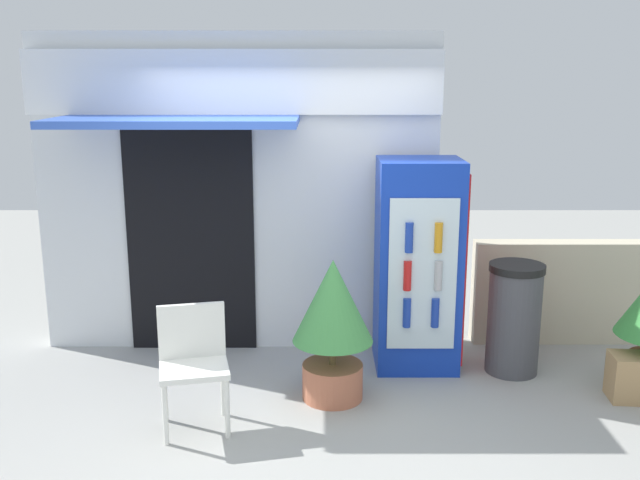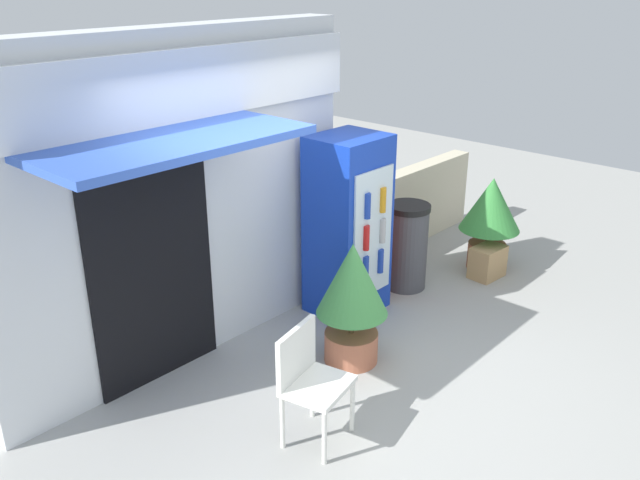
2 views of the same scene
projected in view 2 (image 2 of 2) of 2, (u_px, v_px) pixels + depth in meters
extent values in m
plane|color=#A3A39E|center=(363.00, 392.00, 5.39)|extent=(16.00, 16.00, 0.00)
cube|color=silver|center=(179.00, 202.00, 5.49)|extent=(3.50, 0.31, 2.79)
cube|color=white|center=(184.00, 85.00, 5.00)|extent=(3.50, 0.08, 0.53)
cube|color=blue|center=(174.00, 142.00, 4.57)|extent=(1.94, 0.89, 0.06)
cube|color=black|center=(152.00, 265.00, 5.24)|extent=(1.12, 0.03, 2.02)
cube|color=#1438B2|center=(348.00, 226.00, 6.40)|extent=(0.68, 0.59, 1.77)
cube|color=silver|center=(373.00, 234.00, 6.21)|extent=(0.54, 0.02, 1.24)
cube|color=red|center=(370.00, 216.00, 6.64)|extent=(0.02, 0.53, 1.59)
cylinder|color=#1938A5|center=(365.00, 268.00, 6.23)|extent=(0.06, 0.06, 0.24)
cylinder|color=#1938A5|center=(380.00, 261.00, 6.39)|extent=(0.06, 0.06, 0.24)
cylinder|color=red|center=(366.00, 238.00, 6.11)|extent=(0.06, 0.06, 0.24)
cylinder|color=#B2B2B7|center=(382.00, 231.00, 6.28)|extent=(0.06, 0.06, 0.24)
cylinder|color=#1938A5|center=(367.00, 206.00, 6.00)|extent=(0.06, 0.06, 0.24)
cylinder|color=orange|center=(383.00, 200.00, 6.16)|extent=(0.06, 0.06, 0.24)
cylinder|color=white|center=(324.00, 438.00, 4.53)|extent=(0.04, 0.04, 0.43)
cylinder|color=white|center=(352.00, 406.00, 4.87)|extent=(0.04, 0.04, 0.43)
cylinder|color=white|center=(282.00, 422.00, 4.69)|extent=(0.04, 0.04, 0.43)
cylinder|color=white|center=(312.00, 392.00, 5.02)|extent=(0.04, 0.04, 0.43)
cube|color=white|center=(318.00, 386.00, 4.69)|extent=(0.54, 0.49, 0.04)
cube|color=white|center=(296.00, 353.00, 4.69)|extent=(0.47, 0.14, 0.40)
cylinder|color=#BC6B4C|center=(351.00, 346.00, 5.78)|extent=(0.47, 0.47, 0.28)
cylinder|color=brown|center=(352.00, 322.00, 5.69)|extent=(0.05, 0.05, 0.19)
cone|color=#47994C|center=(352.00, 279.00, 5.54)|extent=(0.61, 0.61, 0.64)
cylinder|color=#995138|center=(486.00, 255.00, 7.57)|extent=(0.42, 0.42, 0.30)
cylinder|color=brown|center=(488.00, 236.00, 7.48)|extent=(0.05, 0.05, 0.17)
cone|color=#388C3D|center=(491.00, 204.00, 7.34)|extent=(0.67, 0.67, 0.60)
cylinder|color=#47474C|center=(407.00, 249.00, 7.02)|extent=(0.43, 0.43, 0.87)
cylinder|color=black|center=(409.00, 207.00, 6.84)|extent=(0.45, 0.45, 0.06)
cube|color=beige|center=(407.00, 207.00, 8.11)|extent=(2.37, 0.22, 0.95)
cube|color=tan|center=(488.00, 262.00, 7.33)|extent=(0.40, 0.29, 0.36)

